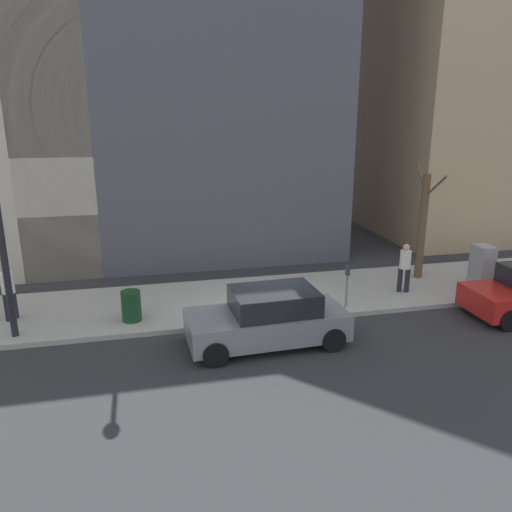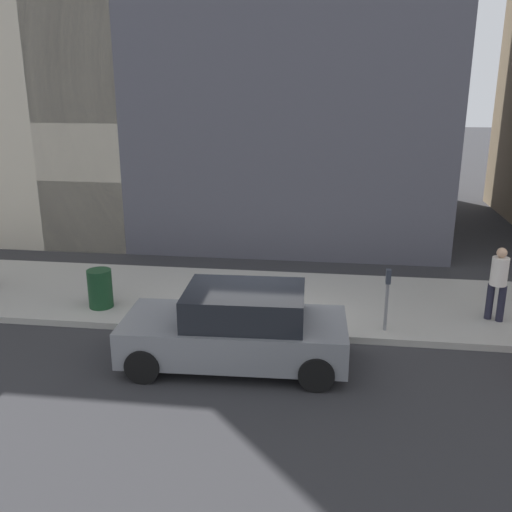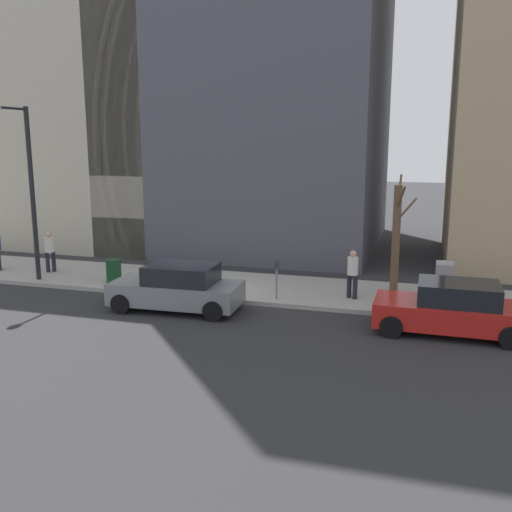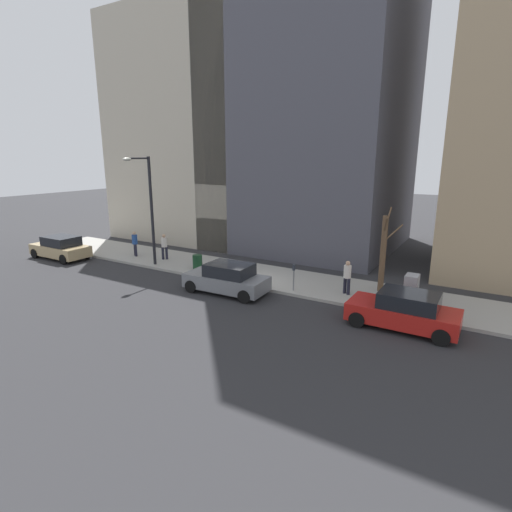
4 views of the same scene
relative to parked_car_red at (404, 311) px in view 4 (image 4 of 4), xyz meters
name	(u,v)px [view 4 (image 4 of 4)]	position (x,y,z in m)	size (l,w,h in m)	color
ground_plane	(243,287)	(1.07, 8.25, -0.74)	(120.00, 120.00, 0.00)	#2B2B2D
sidewalk	(262,276)	(3.07, 8.25, -0.66)	(4.00, 36.00, 0.15)	#9E9B93
parked_car_red	(404,311)	(0.00, 0.00, 0.00)	(1.95, 4.21, 1.52)	red
parked_car_grey	(227,279)	(-0.10, 8.45, 0.00)	(2.06, 4.27, 1.52)	slate
parked_car_tan	(61,248)	(-0.15, 21.94, 0.00)	(1.95, 4.21, 1.52)	tan
parking_meter	(294,275)	(1.52, 5.56, 0.24)	(0.14, 0.10, 1.35)	slate
utility_box	(411,291)	(2.37, 0.18, 0.11)	(0.83, 0.61, 1.43)	#A8A399
streetlamp	(148,202)	(1.35, 15.11, 3.28)	(1.97, 0.32, 6.50)	black
bare_tree	(383,252)	(3.68, 1.81, 1.41)	(1.93, 0.76, 4.11)	brown
trash_bin	(197,262)	(1.97, 12.02, -0.14)	(0.56, 0.56, 0.90)	#14381E
pedestrian_near_meter	(347,275)	(2.39, 3.13, 0.35)	(0.36, 0.37, 1.66)	#1E1E2D
pedestrian_midblock	(164,245)	(2.84, 15.44, 0.35)	(0.36, 0.36, 1.66)	#1E1E2D
pedestrian_far_corner	(135,242)	(2.48, 17.75, 0.35)	(0.36, 0.37, 1.66)	#1E1E2D
office_block_center	(317,33)	(12.85, 9.55, 14.22)	(12.56, 12.56, 29.91)	#4C4C56
office_tower_right	(208,132)	(12.63, 19.17, 7.92)	(12.12, 12.12, 17.32)	#BCB29E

